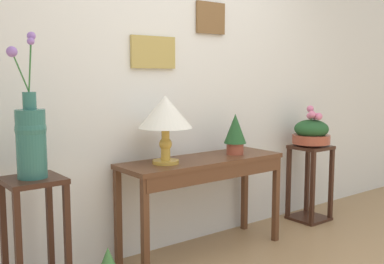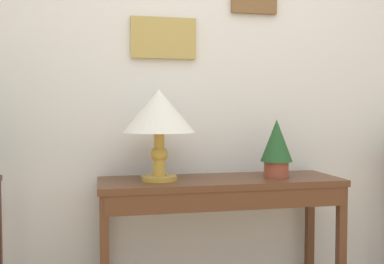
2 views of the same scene
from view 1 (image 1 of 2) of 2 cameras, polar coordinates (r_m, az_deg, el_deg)
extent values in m
cube|color=silver|center=(3.68, -1.98, 7.39)|extent=(9.00, 0.10, 2.80)
cube|color=tan|center=(3.49, -4.85, 9.89)|extent=(0.39, 0.02, 0.24)
cube|color=#AAA19E|center=(3.48, -4.80, 9.90)|extent=(0.31, 0.01, 0.19)
cube|color=brown|center=(3.84, 2.35, 14.05)|extent=(0.29, 0.02, 0.25)
cube|color=slate|center=(3.84, 2.40, 14.06)|extent=(0.23, 0.01, 0.20)
cube|color=#56331E|center=(3.51, 1.31, -3.58)|extent=(1.34, 0.44, 0.03)
cube|color=#56331E|center=(3.38, 3.43, -5.19)|extent=(1.27, 0.03, 0.10)
cube|color=#56331E|center=(3.10, -5.89, -12.21)|extent=(0.04, 0.04, 0.71)
cube|color=#56331E|center=(3.89, 10.43, -8.28)|extent=(0.04, 0.04, 0.71)
cube|color=#56331E|center=(3.41, -9.24, -10.48)|extent=(0.04, 0.04, 0.71)
cube|color=#56331E|center=(4.14, 6.58, -7.27)|extent=(0.04, 0.04, 0.71)
cylinder|color=gold|center=(3.30, -3.31, -3.73)|extent=(0.19, 0.19, 0.02)
cylinder|color=gold|center=(3.29, -3.32, -2.51)|extent=(0.07, 0.07, 0.12)
sphere|color=gold|center=(3.28, -3.32, -1.50)|extent=(0.09, 0.09, 0.09)
cylinder|color=gold|center=(3.27, -3.33, -0.48)|extent=(0.06, 0.06, 0.12)
cone|color=white|center=(3.26, -3.35, 2.55)|extent=(0.39, 0.39, 0.23)
cylinder|color=#9E4733|center=(3.70, 5.39, -2.08)|extent=(0.14, 0.14, 0.09)
cone|color=#235128|center=(3.68, 5.42, 0.44)|extent=(0.18, 0.18, 0.24)
cube|color=#381E14|center=(2.82, -19.25, -5.72)|extent=(0.33, 0.33, 0.03)
cube|color=#381E14|center=(2.76, -20.82, -14.31)|extent=(0.04, 0.04, 0.73)
cube|color=#381E14|center=(2.84, -15.25, -13.44)|extent=(0.04, 0.04, 0.73)
cube|color=#381E14|center=(3.01, -22.42, -12.55)|extent=(0.04, 0.04, 0.73)
cube|color=#381E14|center=(3.09, -17.29, -11.82)|extent=(0.04, 0.04, 0.73)
cylinder|color=#2D665B|center=(2.78, -19.43, -1.42)|extent=(0.17, 0.17, 0.40)
sphere|color=#2D665B|center=(2.77, -19.51, 0.37)|extent=(0.18, 0.18, 0.18)
cylinder|color=#2D665B|center=(2.76, -19.64, 3.70)|extent=(0.08, 0.08, 0.10)
cylinder|color=#2D662D|center=(2.77, -19.59, 7.70)|extent=(0.04, 0.03, 0.29)
sphere|color=#996BC1|center=(2.78, -19.50, 10.64)|extent=(0.04, 0.04, 0.04)
cylinder|color=#2D662D|center=(2.75, -20.63, 7.02)|extent=(0.09, 0.02, 0.23)
sphere|color=#996BC1|center=(2.74, -21.59, 9.31)|extent=(0.06, 0.06, 0.06)
cylinder|color=#2D662D|center=(2.79, -19.56, 8.03)|extent=(0.06, 0.07, 0.32)
sphere|color=#996BC1|center=(2.83, -19.43, 11.24)|extent=(0.05, 0.05, 0.05)
cube|color=#381E14|center=(4.45, 14.62, -1.85)|extent=(0.33, 0.33, 0.03)
cube|color=#381E14|center=(4.61, 14.35, -10.38)|extent=(0.33, 0.33, 0.03)
cube|color=#381E14|center=(4.33, 14.81, -6.79)|extent=(0.04, 0.04, 0.66)
cube|color=#381E14|center=(4.55, 16.98, -6.19)|extent=(0.04, 0.04, 0.66)
cube|color=#381E14|center=(4.50, 11.96, -6.18)|extent=(0.04, 0.04, 0.66)
cube|color=#381E14|center=(4.71, 14.19, -5.64)|extent=(0.04, 0.04, 0.66)
cylinder|color=#9E4733|center=(4.45, 14.63, -1.53)|extent=(0.16, 0.16, 0.02)
cylinder|color=#9E4733|center=(4.44, 14.65, -0.87)|extent=(0.35, 0.35, 0.08)
ellipsoid|color=#235128|center=(4.43, 14.69, 0.38)|extent=(0.32, 0.32, 0.17)
cylinder|color=#235128|center=(4.40, 15.10, 0.77)|extent=(0.02, 0.09, 0.18)
sphere|color=pink|center=(4.36, 15.55, 1.88)|extent=(0.07, 0.07, 0.07)
cylinder|color=#235128|center=(4.43, 14.88, 0.79)|extent=(0.03, 0.03, 0.18)
sphere|color=pink|center=(4.42, 15.10, 1.92)|extent=(0.07, 0.07, 0.07)
cylinder|color=#235128|center=(4.39, 14.72, 0.89)|extent=(0.07, 0.06, 0.20)
sphere|color=pink|center=(4.34, 14.77, 2.14)|extent=(0.07, 0.07, 0.07)
cylinder|color=#235128|center=(4.46, 14.61, 1.25)|extent=(0.06, 0.07, 0.24)
sphere|color=pink|center=(4.48, 14.55, 2.81)|extent=(0.07, 0.07, 0.07)
cylinder|color=#235128|center=(4.42, 14.59, 0.81)|extent=(0.03, 0.01, 0.18)
sphere|color=pink|center=(4.40, 14.51, 1.96)|extent=(0.06, 0.06, 0.06)
cone|color=#478442|center=(3.07, -10.44, -15.73)|extent=(0.16, 0.16, 0.20)
camera|label=2|loc=(1.57, 40.00, -4.10)|focal=41.54mm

